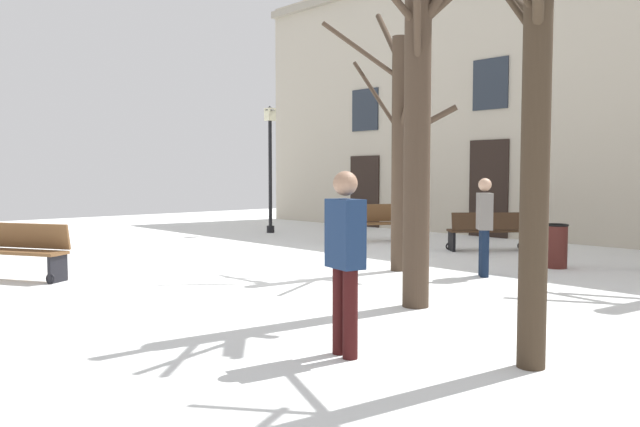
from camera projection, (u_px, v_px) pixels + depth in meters
name	position (u px, v px, depth m)	size (l,w,h in m)	color
ground_plane	(256.00, 268.00, 11.33)	(30.04, 30.04, 0.00)	white
building_facade	(502.00, 89.00, 16.56)	(18.78, 0.60, 7.77)	#BCB29E
tree_near_facade	(398.00, 136.00, 10.86)	(2.06, 1.82, 4.85)	#423326
tree_foreground	(420.00, 98.00, 7.80)	(1.12, 1.91, 5.10)	#423326
tree_left_of_center	(538.00, 60.00, 5.34)	(1.47, 2.64, 5.52)	#382B1E
streetlamp	(270.00, 155.00, 17.90)	(0.30, 0.30, 3.64)	black
litter_bin	(556.00, 246.00, 11.27)	(0.42, 0.42, 0.80)	#4C1E19
bench_near_lamp	(366.00, 222.00, 15.65)	(1.24, 1.70, 0.94)	brown
bench_back_to_back_right	(489.00, 231.00, 13.73)	(1.49, 1.67, 0.86)	#3D2819
bench_far_corner	(16.00, 250.00, 10.09)	(1.83, 1.31, 0.90)	brown
person_crossing_plaza	(345.00, 254.00, 5.77)	(0.42, 0.30, 1.72)	#350F0F
person_strolling	(484.00, 223.00, 10.30)	(0.42, 0.43, 1.63)	black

